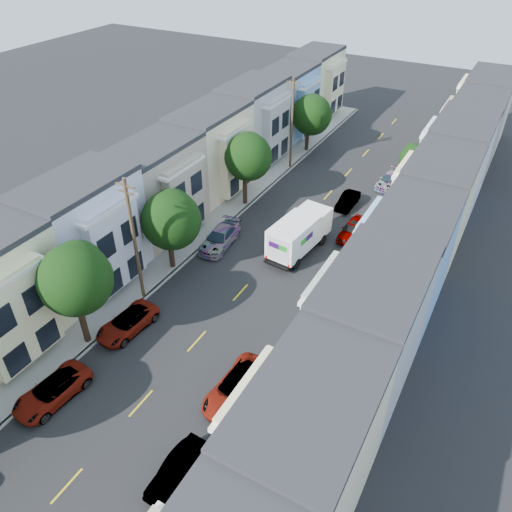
{
  "coord_description": "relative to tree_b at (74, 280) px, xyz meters",
  "views": [
    {
      "loc": [
        15.53,
        -19.62,
        25.03
      ],
      "look_at": [
        0.17,
        8.22,
        2.2
      ],
      "focal_mm": 35.0,
      "sensor_mm": 36.0,
      "label": 1
    }
  ],
  "objects": [
    {
      "name": "centerline",
      "position": [
        6.3,
        18.65,
        -5.59
      ],
      "size": [
        0.12,
        70.0,
        0.01
      ],
      "primitive_type": "cube",
      "color": "gold",
      "rests_on": "ground"
    },
    {
      "name": "parked_right_c",
      "position": [
        11.2,
        21.49,
        -4.84
      ],
      "size": [
        1.96,
        4.74,
        1.52
      ],
      "primitive_type": "imported",
      "rotation": [
        0.0,
        0.0,
        -0.04
      ],
      "color": "black",
      "rests_on": "ground"
    },
    {
      "name": "townhouse_row_right",
      "position": [
        17.45,
        18.65,
        -5.59
      ],
      "size": [
        5.0,
        70.0,
        8.5
      ],
      "primitive_type": "cube",
      "color": "#89B7E4",
      "rests_on": "ground"
    },
    {
      "name": "tree_c",
      "position": [
        0.0,
        9.79,
        -0.9
      ],
      "size": [
        4.7,
        4.7,
        7.06
      ],
      "color": "black",
      "rests_on": "ground"
    },
    {
      "name": "curb_left",
      "position": [
        0.25,
        18.65,
        -5.52
      ],
      "size": [
        0.3,
        70.0,
        0.15
      ],
      "primitive_type": "cube",
      "color": "gray",
      "rests_on": "ground"
    },
    {
      "name": "sidewalk_left",
      "position": [
        -1.05,
        18.65,
        -5.52
      ],
      "size": [
        2.6,
        70.0,
        0.15
      ],
      "primitive_type": "cube",
      "color": "gray",
      "rests_on": "ground"
    },
    {
      "name": "parked_left_c",
      "position": [
        1.4,
        2.24,
        -4.93
      ],
      "size": [
        2.6,
        4.93,
        1.32
      ],
      "primitive_type": "imported",
      "rotation": [
        0.0,
        0.0,
        -0.09
      ],
      "color": "#9F9F9F",
      "rests_on": "ground"
    },
    {
      "name": "parked_left_d",
      "position": [
        1.4,
        14.48,
        -4.83
      ],
      "size": [
        2.61,
        5.27,
        1.53
      ],
      "primitive_type": "imported",
      "rotation": [
        0.0,
        0.0,
        0.1
      ],
      "color": "#640F0E",
      "rests_on": "ground"
    },
    {
      "name": "curb_right",
      "position": [
        12.35,
        18.65,
        -5.52
      ],
      "size": [
        0.3,
        70.0,
        0.15
      ],
      "primitive_type": "cube",
      "color": "gray",
      "rests_on": "ground"
    },
    {
      "name": "parked_right_b",
      "position": [
        11.2,
        1.01,
        -4.84
      ],
      "size": [
        2.71,
        5.52,
        1.51
      ],
      "primitive_type": "imported",
      "rotation": [
        0.0,
        0.0,
        -0.04
      ],
      "color": "silver",
      "rests_on": "ground"
    },
    {
      "name": "lead_sedan",
      "position": [
        8.86,
        26.38,
        -4.94
      ],
      "size": [
        1.38,
        3.9,
        1.3
      ],
      "primitive_type": "imported",
      "rotation": [
        0.0,
        0.0,
        0.0
      ],
      "color": "black",
      "rests_on": "ground"
    },
    {
      "name": "tree_far_r",
      "position": [
        13.2,
        32.63,
        -2.1
      ],
      "size": [
        3.04,
        3.04,
        5.05
      ],
      "color": "black",
      "rests_on": "ground"
    },
    {
      "name": "parked_right_a",
      "position": [
        11.2,
        -5.11,
        -4.92
      ],
      "size": [
        1.62,
        4.14,
        1.36
      ],
      "primitive_type": "imported",
      "rotation": [
        0.0,
        0.0,
        -0.05
      ],
      "color": "#454545",
      "rests_on": "ground"
    },
    {
      "name": "tree_e",
      "position": [
        0.0,
        36.86,
        -1.08
      ],
      "size": [
        4.7,
        4.7,
        6.88
      ],
      "color": "black",
      "rests_on": "ground"
    },
    {
      "name": "tree_d",
      "position": [
        0.0,
        21.88,
        -0.42
      ],
      "size": [
        4.56,
        4.56,
        7.48
      ],
      "color": "black",
      "rests_on": "ground"
    },
    {
      "name": "parked_right_d",
      "position": [
        11.2,
        32.78,
        -4.93
      ],
      "size": [
        2.18,
        4.57,
        1.33
      ],
      "primitive_type": "imported",
      "rotation": [
        0.0,
        0.0,
        -0.07
      ],
      "color": "black",
      "rests_on": "ground"
    },
    {
      "name": "ground",
      "position": [
        6.3,
        3.65,
        -5.59
      ],
      "size": [
        160.0,
        160.0,
        0.0
      ],
      "primitive_type": "plane",
      "color": "black",
      "rests_on": "ground"
    },
    {
      "name": "utility_pole_far",
      "position": [
        0.0,
        31.65,
        -0.44
      ],
      "size": [
        1.6,
        0.26,
        10.0
      ],
      "color": "#42301E",
      "rests_on": "ground"
    },
    {
      "name": "parked_left_b",
      "position": [
        1.4,
        -4.63,
        -4.92
      ],
      "size": [
        2.68,
        5.05,
        1.35
      ],
      "primitive_type": "imported",
      "rotation": [
        0.0,
        0.0,
        -0.09
      ],
      "color": "black",
      "rests_on": "ground"
    },
    {
      "name": "fedex_truck",
      "position": [
        7.84,
        17.03,
        -3.76
      ],
      "size": [
        2.64,
        6.86,
        3.29
      ],
      "rotation": [
        0.0,
        0.0,
        -0.11
      ],
      "color": "white",
      "rests_on": "ground"
    },
    {
      "name": "utility_pole_near",
      "position": [
        0.0,
        5.65,
        -0.44
      ],
      "size": [
        1.6,
        0.26,
        10.0
      ],
      "color": "#42301E",
      "rests_on": "ground"
    },
    {
      "name": "road_slab",
      "position": [
        6.3,
        18.65,
        -5.58
      ],
      "size": [
        12.0,
        70.0,
        0.02
      ],
      "primitive_type": "cube",
      "color": "black",
      "rests_on": "ground"
    },
    {
      "name": "sidewalk_right",
      "position": [
        13.65,
        18.65,
        -5.52
      ],
      "size": [
        2.6,
        70.0,
        0.15
      ],
      "primitive_type": "cube",
      "color": "gray",
      "rests_on": "ground"
    },
    {
      "name": "tree_b",
      "position": [
        0.0,
        0.0,
        0.0
      ],
      "size": [
        4.7,
        4.7,
        7.97
      ],
      "color": "black",
      "rests_on": "ground"
    },
    {
      "name": "townhouse_row_left",
      "position": [
        -4.85,
        18.65,
        -5.59
      ],
      "size": [
        5.0,
        70.0,
        8.5
      ],
      "primitive_type": "cube",
      "color": "#89B7E4",
      "rests_on": "ground"
    }
  ]
}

